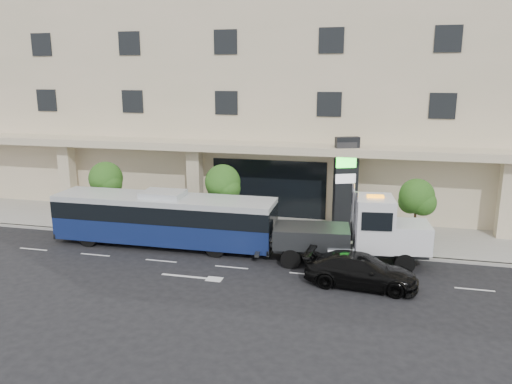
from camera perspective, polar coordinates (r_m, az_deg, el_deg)
ground at (r=28.00m, az=-1.96°, el=-7.48°), size 120.00×120.00×0.00m
sidewalk at (r=32.55m, az=0.36°, el=-4.29°), size 120.00×6.00×0.15m
curb at (r=29.78m, az=-0.94°, el=-6.00°), size 120.00×0.30×0.15m
convention_center at (r=41.22m, az=3.74°, el=13.40°), size 60.00×17.60×20.00m
tree_left at (r=34.11m, az=-16.74°, el=1.23°), size 2.27×2.20×4.22m
tree_mid at (r=30.89m, az=-3.79°, el=0.83°), size 2.28×2.20×4.38m
tree_right at (r=29.74m, az=17.92°, el=-0.75°), size 2.10×2.00×4.04m
city_bus at (r=29.79m, az=-10.45°, el=-2.96°), size 13.13×2.87×3.32m
tow_truck at (r=27.03m, az=11.54°, el=-4.65°), size 9.27×3.12×4.20m
black_sedan at (r=24.71m, az=11.90°, el=-8.76°), size 5.54×2.63×1.56m
signage_pylon at (r=32.11m, az=10.20°, el=1.00°), size 1.57×1.06×5.97m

